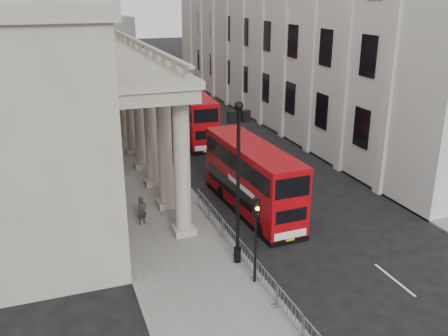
{
  "coord_description": "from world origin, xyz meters",
  "views": [
    {
      "loc": [
        -8.87,
        -16.79,
        13.21
      ],
      "look_at": [
        1.19,
        10.93,
        2.65
      ],
      "focal_mm": 40.0,
      "sensor_mm": 36.0,
      "label": 1
    }
  ],
  "objects_px": {
    "bus_near": "(252,177)",
    "pedestrian_a": "(142,211)",
    "lamp_post_north": "(126,74)",
    "traffic_light": "(256,225)",
    "pedestrian_b": "(111,178)",
    "lamp_post_south": "(238,174)",
    "lamp_post_mid": "(161,105)",
    "pedestrian_c": "(143,145)",
    "bus_far": "(193,115)"
  },
  "relations": [
    {
      "from": "lamp_post_north",
      "to": "pedestrian_a",
      "type": "bearing_deg",
      "value": -98.05
    },
    {
      "from": "traffic_light",
      "to": "lamp_post_south",
      "type": "bearing_deg",
      "value": 92.84
    },
    {
      "from": "traffic_light",
      "to": "pedestrian_a",
      "type": "relative_size",
      "value": 2.57
    },
    {
      "from": "pedestrian_b",
      "to": "pedestrian_c",
      "type": "bearing_deg",
      "value": -141.28
    },
    {
      "from": "lamp_post_south",
      "to": "bus_near",
      "type": "height_order",
      "value": "lamp_post_south"
    },
    {
      "from": "pedestrian_c",
      "to": "bus_far",
      "type": "bearing_deg",
      "value": 41.0
    },
    {
      "from": "lamp_post_mid",
      "to": "pedestrian_c",
      "type": "distance_m",
      "value": 4.87
    },
    {
      "from": "lamp_post_mid",
      "to": "bus_near",
      "type": "xyz_separation_m",
      "value": [
        3.26,
        -10.16,
        -2.66
      ]
    },
    {
      "from": "pedestrian_a",
      "to": "pedestrian_b",
      "type": "bearing_deg",
      "value": 80.88
    },
    {
      "from": "bus_far",
      "to": "pedestrian_b",
      "type": "bearing_deg",
      "value": -127.01
    },
    {
      "from": "bus_near",
      "to": "pedestrian_b",
      "type": "distance_m",
      "value": 10.13
    },
    {
      "from": "bus_near",
      "to": "pedestrian_c",
      "type": "distance_m",
      "value": 13.71
    },
    {
      "from": "traffic_light",
      "to": "pedestrian_a",
      "type": "bearing_deg",
      "value": 115.16
    },
    {
      "from": "bus_far",
      "to": "lamp_post_mid",
      "type": "bearing_deg",
      "value": -120.23
    },
    {
      "from": "pedestrian_c",
      "to": "traffic_light",
      "type": "bearing_deg",
      "value": -79.71
    },
    {
      "from": "lamp_post_south",
      "to": "bus_far",
      "type": "distance_m",
      "value": 23.08
    },
    {
      "from": "bus_near",
      "to": "pedestrian_b",
      "type": "bearing_deg",
      "value": 139.52
    },
    {
      "from": "bus_far",
      "to": "pedestrian_c",
      "type": "height_order",
      "value": "bus_far"
    },
    {
      "from": "bus_near",
      "to": "pedestrian_b",
      "type": "height_order",
      "value": "bus_near"
    },
    {
      "from": "lamp_post_south",
      "to": "pedestrian_b",
      "type": "bearing_deg",
      "value": 111.09
    },
    {
      "from": "pedestrian_a",
      "to": "pedestrian_c",
      "type": "bearing_deg",
      "value": 60.32
    },
    {
      "from": "bus_far",
      "to": "pedestrian_c",
      "type": "bearing_deg",
      "value": -142.07
    },
    {
      "from": "lamp_post_north",
      "to": "pedestrian_b",
      "type": "bearing_deg",
      "value": -103.12
    },
    {
      "from": "bus_near",
      "to": "pedestrian_a",
      "type": "xyz_separation_m",
      "value": [
        -6.93,
        0.17,
        -1.29
      ]
    },
    {
      "from": "pedestrian_b",
      "to": "lamp_post_mid",
      "type": "bearing_deg",
      "value": -163.14
    },
    {
      "from": "traffic_light",
      "to": "bus_near",
      "type": "height_order",
      "value": "traffic_light"
    },
    {
      "from": "lamp_post_mid",
      "to": "lamp_post_north",
      "type": "height_order",
      "value": "same"
    },
    {
      "from": "pedestrian_a",
      "to": "pedestrian_b",
      "type": "xyz_separation_m",
      "value": [
        -0.97,
        6.04,
        0.03
      ]
    },
    {
      "from": "pedestrian_b",
      "to": "pedestrian_c",
      "type": "distance_m",
      "value": 7.61
    },
    {
      "from": "lamp_post_north",
      "to": "pedestrian_a",
      "type": "distance_m",
      "value": 26.54
    },
    {
      "from": "lamp_post_mid",
      "to": "pedestrian_b",
      "type": "relative_size",
      "value": 4.79
    },
    {
      "from": "lamp_post_mid",
      "to": "traffic_light",
      "type": "xyz_separation_m",
      "value": [
        0.1,
        -18.02,
        -1.8
      ]
    },
    {
      "from": "traffic_light",
      "to": "pedestrian_b",
      "type": "xyz_separation_m",
      "value": [
        -4.75,
        14.07,
        -2.12
      ]
    },
    {
      "from": "lamp_post_north",
      "to": "pedestrian_a",
      "type": "height_order",
      "value": "lamp_post_north"
    },
    {
      "from": "pedestrian_b",
      "to": "pedestrian_a",
      "type": "bearing_deg",
      "value": 75.68
    },
    {
      "from": "bus_far",
      "to": "pedestrian_a",
      "type": "distance_m",
      "value": 18.4
    },
    {
      "from": "lamp_post_south",
      "to": "pedestrian_b",
      "type": "relative_size",
      "value": 4.79
    },
    {
      "from": "lamp_post_north",
      "to": "bus_far",
      "type": "height_order",
      "value": "lamp_post_north"
    },
    {
      "from": "lamp_post_mid",
      "to": "bus_far",
      "type": "xyz_separation_m",
      "value": [
        4.41,
        6.5,
        -2.65
      ]
    },
    {
      "from": "lamp_post_north",
      "to": "pedestrian_b",
      "type": "xyz_separation_m",
      "value": [
        -4.65,
        -19.95,
        -3.92
      ]
    },
    {
      "from": "lamp_post_mid",
      "to": "traffic_light",
      "type": "height_order",
      "value": "lamp_post_mid"
    },
    {
      "from": "bus_near",
      "to": "pedestrian_c",
      "type": "relative_size",
      "value": 5.33
    },
    {
      "from": "bus_far",
      "to": "pedestrian_b",
      "type": "height_order",
      "value": "bus_far"
    },
    {
      "from": "lamp_post_north",
      "to": "pedestrian_b",
      "type": "relative_size",
      "value": 4.79
    },
    {
      "from": "pedestrian_a",
      "to": "pedestrian_c",
      "type": "height_order",
      "value": "pedestrian_c"
    },
    {
      "from": "bus_far",
      "to": "bus_near",
      "type": "bearing_deg",
      "value": -90.03
    },
    {
      "from": "pedestrian_b",
      "to": "pedestrian_c",
      "type": "relative_size",
      "value": 0.92
    },
    {
      "from": "traffic_light",
      "to": "pedestrian_c",
      "type": "height_order",
      "value": "traffic_light"
    },
    {
      "from": "lamp_post_south",
      "to": "pedestrian_a",
      "type": "distance_m",
      "value": 8.08
    },
    {
      "from": "bus_near",
      "to": "pedestrian_a",
      "type": "relative_size",
      "value": 6.0
    }
  ]
}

